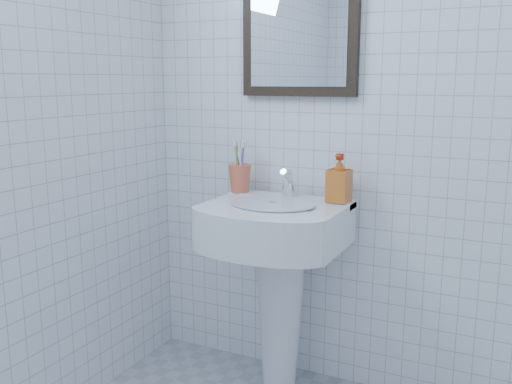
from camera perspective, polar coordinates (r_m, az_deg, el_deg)
The scene contains 6 objects.
wall_back at distance 2.31m, azimuth 14.05°, elevation 9.40°, with size 2.20×0.02×2.50m, color white.
washbasin at distance 2.35m, azimuth 2.22°, elevation -7.37°, with size 0.54×0.40×0.84m.
faucet at distance 2.36m, azimuth 3.25°, elevation 0.67°, with size 0.05×0.11×0.13m.
toothbrush_cup at distance 2.46m, azimuth -1.63°, elevation 1.38°, with size 0.10×0.10×0.12m, color #D75D3F, non-canonical shape.
soap_dispenser at distance 2.29m, azimuth 8.32°, elevation 1.40°, with size 0.09×0.09×0.19m, color #C24713.
wall_mirror at distance 2.42m, azimuth 4.37°, elevation 16.88°, with size 0.50×0.04×0.62m.
Camera 1 is at (0.49, -1.05, 1.31)m, focal length 40.00 mm.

